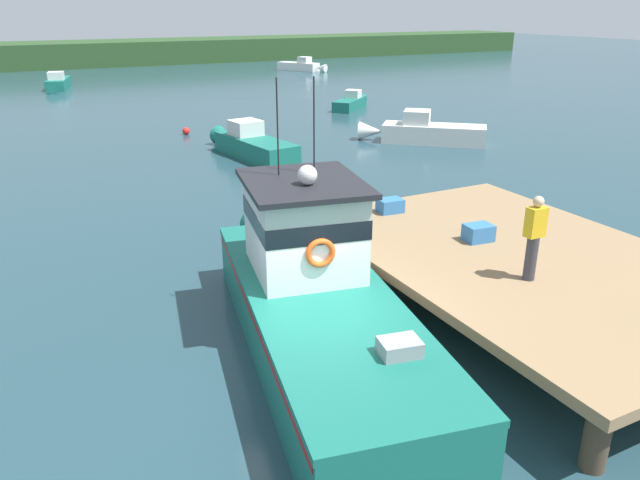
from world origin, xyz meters
TOP-DOWN VIEW (x-y plane):
  - ground_plane at (0.00, 0.00)m, footprint 200.00×200.00m
  - dock at (4.80, 0.00)m, footprint 6.00×9.00m
  - main_fishing_boat at (0.31, 0.78)m, footprint 4.02×9.97m
  - crate_stack_near_edge at (4.49, 1.07)m, footprint 0.64×0.50m
  - crate_single_by_cleat at (3.87, 3.60)m, footprint 0.63×0.49m
  - deckhand_by_the_boat at (3.99, -0.92)m, footprint 0.36×0.22m
  - moored_boat_mid_harbor at (14.90, 24.63)m, footprint 3.78×3.47m
  - moored_boat_off_the_point at (22.04, 46.65)m, footprint 3.54×4.97m
  - moored_boat_far_left at (-0.30, 42.67)m, footprint 2.26×5.30m
  - moored_boat_outer_mooring at (12.92, 14.38)m, footprint 5.18×4.70m
  - moored_boat_near_channel at (4.76, 15.52)m, footprint 2.13×5.87m
  - mooring_buoy_channel_marker at (3.57, 21.29)m, footprint 0.36×0.36m
  - far_shoreline at (0.00, 62.00)m, footprint 120.00×8.00m

SIDE VIEW (x-z plane):
  - ground_plane at x=0.00m, z-range 0.00..0.00m
  - mooring_buoy_channel_marker at x=3.57m, z-range 0.00..0.36m
  - moored_boat_mid_harbor at x=14.90m, z-range -0.17..0.92m
  - moored_boat_off_the_point at x=22.04m, z-range -0.21..1.11m
  - moored_boat_far_left at x=-0.30m, z-range -0.21..1.12m
  - moored_boat_near_channel at x=4.76m, z-range -0.23..1.24m
  - moored_boat_outer_mooring at x=12.92m, z-range -0.23..1.25m
  - main_fishing_boat at x=0.31m, z-range -1.39..3.41m
  - dock at x=4.80m, z-range 0.47..1.67m
  - far_shoreline at x=0.00m, z-range 0.00..2.40m
  - crate_single_by_cleat at x=3.87m, z-range 1.20..1.54m
  - crate_stack_near_edge at x=4.49m, z-range 1.20..1.56m
  - deckhand_by_the_boat at x=3.99m, z-range 1.24..2.87m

